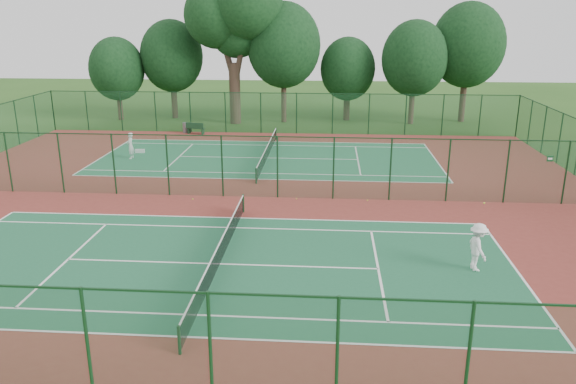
% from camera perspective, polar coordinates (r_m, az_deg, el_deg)
% --- Properties ---
extents(ground, '(120.00, 120.00, 0.00)m').
position_cam_1_polar(ground, '(31.52, -3.84, -0.49)').
color(ground, '#285219').
rests_on(ground, ground).
extents(red_pad, '(40.00, 36.00, 0.01)m').
position_cam_1_polar(red_pad, '(31.52, -3.84, -0.49)').
color(red_pad, maroon).
rests_on(red_pad, ground).
extents(court_near, '(23.77, 10.97, 0.01)m').
position_cam_1_polar(court_near, '(23.23, -6.90, -7.28)').
color(court_near, '#1C5B39').
rests_on(court_near, red_pad).
extents(court_far, '(23.77, 10.97, 0.01)m').
position_cam_1_polar(court_far, '(40.11, -2.08, 3.47)').
color(court_far, '#216A43').
rests_on(court_far, red_pad).
extents(fence_north, '(40.00, 0.09, 3.50)m').
position_cam_1_polar(fence_north, '(48.53, -0.95, 8.03)').
color(fence_north, '#1A502C').
rests_on(fence_north, ground).
extents(fence_south, '(40.00, 0.09, 3.50)m').
position_cam_1_polar(fence_south, '(14.75, -13.94, -15.58)').
color(fence_south, '#18492A').
rests_on(fence_south, ground).
extents(fence_divider, '(40.00, 0.09, 3.50)m').
position_cam_1_polar(fence_divider, '(31.03, -3.91, 2.60)').
color(fence_divider, '#1B522E').
rests_on(fence_divider, ground).
extents(tennis_net_near, '(0.10, 12.90, 0.97)m').
position_cam_1_polar(tennis_net_near, '(23.02, -6.95, -6.08)').
color(tennis_net_near, '#163D1E').
rests_on(tennis_net_near, ground).
extents(tennis_net_far, '(0.10, 12.90, 0.97)m').
position_cam_1_polar(tennis_net_far, '(39.99, -2.09, 4.21)').
color(tennis_net_far, '#13351F').
rests_on(tennis_net_far, ground).
extents(player_near, '(0.94, 1.37, 1.94)m').
position_cam_1_polar(player_near, '(23.42, 18.72, -5.31)').
color(player_near, white).
rests_on(player_near, court_near).
extents(player_far, '(0.45, 0.68, 1.84)m').
position_cam_1_polar(player_far, '(41.27, -15.71, 4.55)').
color(player_far, silver).
rests_on(player_far, court_far).
extents(trash_bin, '(0.62, 0.62, 0.89)m').
position_cam_1_polar(trash_bin, '(49.75, -10.37, 6.45)').
color(trash_bin, slate).
rests_on(trash_bin, red_pad).
extents(bench, '(1.69, 0.82, 1.00)m').
position_cam_1_polar(bench, '(48.98, -9.39, 6.42)').
color(bench, '#12341B').
rests_on(bench, red_pad).
extents(kit_bag, '(0.71, 0.34, 0.26)m').
position_cam_1_polar(kit_bag, '(43.08, -14.80, 4.05)').
color(kit_bag, silver).
rests_on(kit_bag, red_pad).
extents(stray_ball_a, '(0.07, 0.07, 0.07)m').
position_cam_1_polar(stray_ball_a, '(31.04, 8.08, -0.83)').
color(stray_ball_a, '#BACC2F').
rests_on(stray_ball_a, red_pad).
extents(stray_ball_b, '(0.06, 0.06, 0.06)m').
position_cam_1_polar(stray_ball_b, '(31.00, 0.87, -0.69)').
color(stray_ball_b, '#D4EB36').
rests_on(stray_ball_b, red_pad).
extents(stray_ball_c, '(0.07, 0.07, 0.07)m').
position_cam_1_polar(stray_ball_c, '(31.37, -9.65, -0.71)').
color(stray_ball_c, '#C9E936').
rests_on(stray_ball_c, red_pad).
extents(big_tree, '(9.02, 6.60, 13.86)m').
position_cam_1_polar(big_tree, '(53.07, -5.50, 17.49)').
color(big_tree, '#39281F').
rests_on(big_tree, ground).
extents(evergreen_row, '(39.00, 5.00, 12.00)m').
position_cam_1_polar(evergreen_row, '(54.93, 0.16, 7.27)').
color(evergreen_row, black).
rests_on(evergreen_row, ground).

